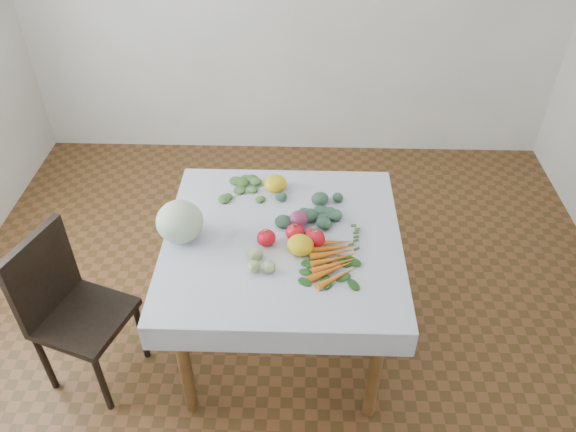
{
  "coord_description": "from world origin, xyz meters",
  "views": [
    {
      "loc": [
        0.09,
        -2.0,
        2.53
      ],
      "look_at": [
        0.02,
        0.09,
        0.82
      ],
      "focal_mm": 35.0,
      "sensor_mm": 36.0,
      "label": 1
    }
  ],
  "objects_px": {
    "table": "(283,253)",
    "heirloom_back": "(276,184)",
    "cabbage": "(180,222)",
    "carrot_bunch": "(334,259)",
    "chair": "(67,303)"
  },
  "relations": [
    {
      "from": "table",
      "to": "chair",
      "type": "xyz_separation_m",
      "value": [
        -1.03,
        -0.21,
        -0.15
      ]
    },
    {
      "from": "cabbage",
      "to": "carrot_bunch",
      "type": "xyz_separation_m",
      "value": [
        0.72,
        -0.14,
        -0.08
      ]
    },
    {
      "from": "cabbage",
      "to": "carrot_bunch",
      "type": "height_order",
      "value": "cabbage"
    },
    {
      "from": "cabbage",
      "to": "table",
      "type": "bearing_deg",
      "value": 1.56
    },
    {
      "from": "table",
      "to": "heirloom_back",
      "type": "relative_size",
      "value": 8.3
    },
    {
      "from": "cabbage",
      "to": "heirloom_back",
      "type": "distance_m",
      "value": 0.58
    },
    {
      "from": "heirloom_back",
      "to": "carrot_bunch",
      "type": "relative_size",
      "value": 0.37
    },
    {
      "from": "heirloom_back",
      "to": "carrot_bunch",
      "type": "xyz_separation_m",
      "value": [
        0.29,
        -0.54,
        -0.03
      ]
    },
    {
      "from": "carrot_bunch",
      "to": "chair",
      "type": "bearing_deg",
      "value": -177.46
    },
    {
      "from": "table",
      "to": "heirloom_back",
      "type": "height_order",
      "value": "heirloom_back"
    },
    {
      "from": "chair",
      "to": "cabbage",
      "type": "xyz_separation_m",
      "value": [
        0.55,
        0.2,
        0.35
      ]
    },
    {
      "from": "heirloom_back",
      "to": "carrot_bunch",
      "type": "distance_m",
      "value": 0.61
    },
    {
      "from": "table",
      "to": "chair",
      "type": "relative_size",
      "value": 1.14
    },
    {
      "from": "chair",
      "to": "cabbage",
      "type": "height_order",
      "value": "cabbage"
    },
    {
      "from": "table",
      "to": "carrot_bunch",
      "type": "xyz_separation_m",
      "value": [
        0.24,
        -0.16,
        0.12
      ]
    }
  ]
}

